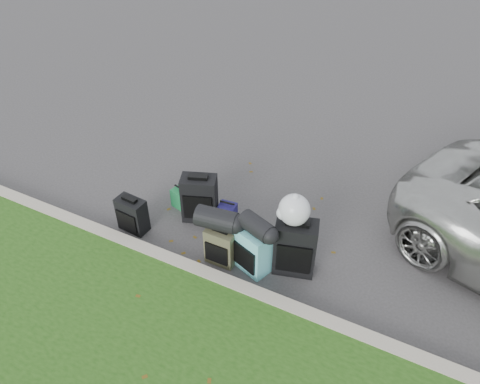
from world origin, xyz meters
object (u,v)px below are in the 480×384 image
at_px(suitcase_small_black, 132,215).
at_px(suitcase_olive, 221,246).
at_px(tote_navy, 228,212).
at_px(tote_green, 182,198).
at_px(suitcase_teal, 252,250).
at_px(suitcase_large_black_right, 295,247).
at_px(suitcase_large_black_left, 199,198).

xyz_separation_m(suitcase_small_black, suitcase_olive, (1.43, 0.02, 0.01)).
bearing_deg(tote_navy, suitcase_olive, -73.91).
xyz_separation_m(suitcase_olive, tote_navy, (-0.32, 0.77, -0.14)).
bearing_deg(suitcase_olive, tote_green, 146.34).
distance_m(suitcase_teal, tote_navy, 1.05).
relative_size(suitcase_olive, suitcase_large_black_right, 0.69).
distance_m(suitcase_large_black_left, tote_navy, 0.47).
distance_m(suitcase_olive, suitcase_teal, 0.43).
xyz_separation_m(suitcase_large_black_left, suitcase_teal, (1.12, -0.56, -0.04)).
height_order(suitcase_olive, tote_navy, suitcase_olive).
bearing_deg(tote_navy, suitcase_teal, -50.11).
bearing_deg(suitcase_teal, tote_navy, 156.44).
height_order(suitcase_large_black_right, tote_navy, suitcase_large_black_right).
height_order(suitcase_teal, tote_navy, suitcase_teal).
bearing_deg(suitcase_large_black_right, suitcase_large_black_left, 152.75).
bearing_deg(suitcase_small_black, tote_green, 69.34).
bearing_deg(suitcase_large_black_left, suitcase_large_black_right, -32.50).
relative_size(suitcase_teal, tote_green, 2.13).
height_order(suitcase_teal, suitcase_large_black_right, suitcase_large_black_right).
distance_m(suitcase_small_black, tote_navy, 1.37).
relative_size(suitcase_teal, suitcase_large_black_right, 0.81).
distance_m(suitcase_small_black, suitcase_olive, 1.43).
bearing_deg(suitcase_large_black_left, tote_navy, 0.77).
bearing_deg(suitcase_small_black, suitcase_large_black_right, 12.03).
xyz_separation_m(suitcase_large_black_left, tote_green, (-0.39, 0.09, -0.21)).
bearing_deg(suitcase_small_black, suitcase_olive, 5.23).
distance_m(tote_green, tote_navy, 0.76).
relative_size(suitcase_small_black, suitcase_teal, 0.82).
distance_m(suitcase_large_black_left, suitcase_olive, 0.94).
bearing_deg(tote_green, suitcase_large_black_right, 2.09).
distance_m(suitcase_small_black, suitcase_large_black_right, 2.37).
relative_size(suitcase_large_black_right, tote_green, 2.62).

